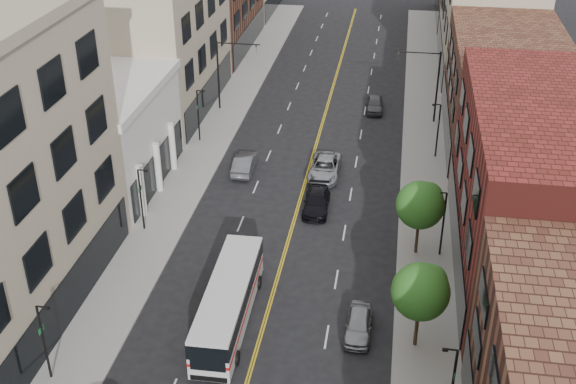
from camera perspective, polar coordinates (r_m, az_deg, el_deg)
The scene contains 23 objects.
sidewalk_left at distance 64.52m, azimuth -7.28°, elevation 2.13°, with size 4.00×110.00×0.15m, color gray.
sidewalk_right at distance 62.30m, azimuth 10.71°, elevation 0.79°, with size 4.00×110.00×0.15m, color gray.
bldg_l_white at distance 61.75m, azimuth -14.78°, elevation 4.12°, with size 10.00×14.00×8.00m, color silver.
bldg_l_far_a at distance 74.91m, azimuth -10.30°, elevation 13.10°, with size 10.00×20.00×18.00m, color tan.
bldg_r_mid at distance 50.73m, azimuth 19.30°, elevation 0.24°, with size 10.00×22.00×12.00m, color #581C17.
bldg_r_far_a at distance 70.08m, azimuth 16.80°, elevation 7.74°, with size 10.00×20.00×10.00m, color #522B21.
bldg_r_far_b at distance 89.39m, azimuth 15.61°, elevation 13.77°, with size 10.00×22.00×14.00m, color tan.
tree_r_2 at distance 42.35m, azimuth 10.56°, elevation -7.62°, with size 3.40×3.40×5.59m.
tree_r_3 at distance 50.75m, azimuth 10.52°, elevation -0.91°, with size 3.40×3.40×5.59m.
lamp_l_1 at distance 42.35m, azimuth -18.73°, elevation -10.87°, with size 0.81×0.55×5.05m.
lamp_l_2 at distance 54.28m, azimuth -11.52°, elevation -0.31°, with size 0.81×0.55×5.05m.
lamp_l_3 at distance 67.91m, azimuth -7.08°, elevation 6.26°, with size 0.81×0.55×5.05m.
lamp_r_1 at distance 38.54m, azimuth 12.82°, elevation -14.52°, with size 0.81×0.55×5.05m.
lamp_r_2 at distance 51.37m, azimuth 12.14°, elevation -2.20°, with size 0.81×0.55×5.05m.
lamp_r_3 at distance 65.60m, azimuth 11.75°, elevation 5.01°, with size 0.81×0.55×5.05m.
signal_mast_left at distance 74.34m, azimuth -5.00°, elevation 9.80°, with size 4.49×0.18×7.20m.
signal_mast_right at distance 72.38m, azimuth 11.20°, elevation 8.81°, with size 4.49×0.18×7.20m.
city_bus at distance 45.07m, azimuth -4.72°, elevation -8.52°, with size 2.86×11.17×2.86m.
car_parked_far at distance 44.86m, azimuth 5.60°, elevation -10.36°, with size 1.63×4.05×1.38m, color gray.
car_lane_behind at distance 62.92m, azimuth -3.44°, elevation 2.29°, with size 1.62×4.65×1.53m, color #4E4E53.
car_lane_a at distance 57.05m, azimuth 2.27°, elevation -0.77°, with size 1.97×4.86×1.41m, color black.
car_lane_b at distance 62.10m, azimuth 2.93°, elevation 1.93°, with size 2.56×5.55×1.54m, color #9DA0A4.
car_lane_c at distance 75.77m, azimuth 6.86°, elevation 6.91°, with size 1.71×4.25×1.45m, color #47474C.
Camera 1 is at (7.03, -20.03, 29.13)m, focal length 45.00 mm.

